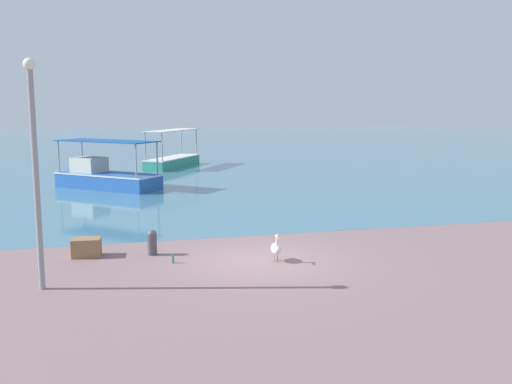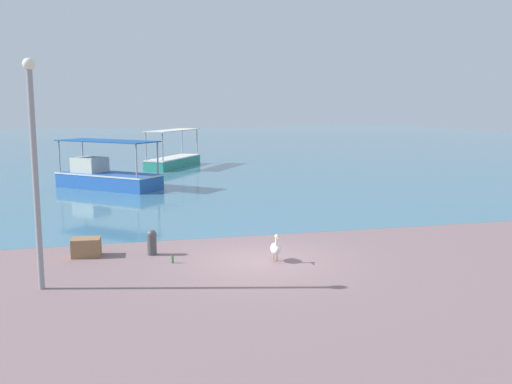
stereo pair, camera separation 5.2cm
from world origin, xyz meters
The scene contains 9 objects.
ground centered at (0.00, 0.00, 0.00)m, with size 120.00×120.00×0.00m, color slate.
harbor_water centered at (0.00, 48.00, 0.00)m, with size 110.00×90.00×0.00m, color teal.
fishing_boat_near_right centered at (-4.31, 15.52, 0.63)m, with size 5.54×5.25×2.48m.
fishing_boat_far_left centered at (0.12, 24.65, 0.52)m, with size 4.42×5.77×2.58m.
pelican centered at (0.40, -0.18, 0.38)m, with size 0.34×0.81×0.80m.
lamp_post centered at (-5.64, -1.14, 3.03)m, with size 0.28×0.28×5.36m.
mooring_bollard centered at (-2.89, 1.36, 0.40)m, with size 0.28×0.28×0.74m.
cargo_crate centered at (-4.73, 1.65, 0.27)m, with size 0.80×0.58×0.53m, color olive.
glass_bottle centered at (-2.40, 0.34, 0.11)m, with size 0.07×0.07×0.27m.
Camera 2 is at (-3.86, -14.99, 4.33)m, focal length 40.00 mm.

